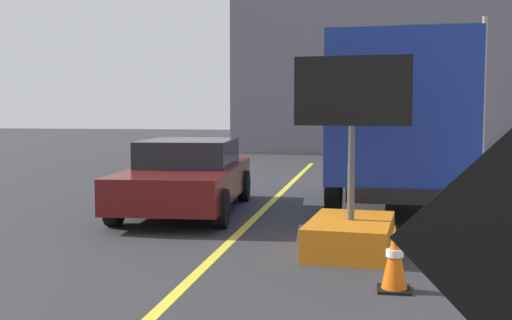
{
  "coord_description": "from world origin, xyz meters",
  "views": [
    {
      "loc": [
        2.01,
        1.04,
        1.98
      ],
      "look_at": [
        1.16,
        5.83,
        1.59
      ],
      "focal_mm": 44.4,
      "sensor_mm": 36.0,
      "label": 1
    }
  ],
  "objects_px": {
    "box_truck": "(398,118)",
    "arrow_board_trailer": "(351,218)",
    "pickup_car": "(187,176)",
    "highway_guide_sign": "(459,65)",
    "traffic_cone_mid_lane": "(395,258)"
  },
  "relations": [
    {
      "from": "highway_guide_sign",
      "to": "arrow_board_trailer",
      "type": "bearing_deg",
      "value": -103.41
    },
    {
      "from": "arrow_board_trailer",
      "to": "box_truck",
      "type": "bearing_deg",
      "value": 80.72
    },
    {
      "from": "pickup_car",
      "to": "traffic_cone_mid_lane",
      "type": "xyz_separation_m",
      "value": [
        3.73,
        -4.78,
        -0.34
      ]
    },
    {
      "from": "box_truck",
      "to": "traffic_cone_mid_lane",
      "type": "height_order",
      "value": "box_truck"
    },
    {
      "from": "highway_guide_sign",
      "to": "traffic_cone_mid_lane",
      "type": "xyz_separation_m",
      "value": [
        -2.64,
        -15.09,
        -3.06
      ]
    },
    {
      "from": "arrow_board_trailer",
      "to": "traffic_cone_mid_lane",
      "type": "height_order",
      "value": "arrow_board_trailer"
    },
    {
      "from": "box_truck",
      "to": "arrow_board_trailer",
      "type": "bearing_deg",
      "value": -99.28
    },
    {
      "from": "box_truck",
      "to": "pickup_car",
      "type": "xyz_separation_m",
      "value": [
        -4.06,
        -2.27,
        -1.1
      ]
    },
    {
      "from": "highway_guide_sign",
      "to": "pickup_car",
      "type": "bearing_deg",
      "value": -121.7
    },
    {
      "from": "box_truck",
      "to": "highway_guide_sign",
      "type": "bearing_deg",
      "value": 73.98
    },
    {
      "from": "highway_guide_sign",
      "to": "box_truck",
      "type": "bearing_deg",
      "value": -106.02
    },
    {
      "from": "arrow_board_trailer",
      "to": "pickup_car",
      "type": "xyz_separation_m",
      "value": [
        -3.21,
        2.95,
        0.22
      ]
    },
    {
      "from": "pickup_car",
      "to": "highway_guide_sign",
      "type": "relative_size",
      "value": 0.97
    },
    {
      "from": "arrow_board_trailer",
      "to": "highway_guide_sign",
      "type": "distance_m",
      "value": 13.95
    },
    {
      "from": "highway_guide_sign",
      "to": "traffic_cone_mid_lane",
      "type": "bearing_deg",
      "value": -99.91
    }
  ]
}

